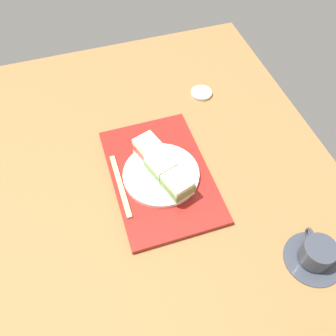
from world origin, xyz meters
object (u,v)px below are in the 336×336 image
chopsticks_pair (120,185)px  small_sauce_dish (201,93)px  coffee_cup (316,254)px  sandwich_middle (163,166)px  sandwich_far (178,185)px  sandwich_near (149,149)px  sandwich_plate (163,174)px

chopsticks_pair → small_sauce_dish: 45.08cm
chopsticks_pair → coffee_cup: coffee_cup is taller
sandwich_middle → sandwich_far: bearing=16.2°
sandwich_far → coffee_cup: sandwich_far is taller
sandwich_near → small_sauce_dish: sandwich_near is taller
sandwich_plate → sandwich_far: size_ratio=2.37×
small_sauce_dish → coffee_cup: bearing=4.4°
sandwich_far → coffee_cup: bearing=43.3°
coffee_cup → sandwich_far: bearing=-136.7°
sandwich_middle → small_sauce_dish: bearing=141.9°
chopsticks_pair → small_sauce_dish: chopsticks_pair is taller
sandwich_far → small_sauce_dish: 41.49cm
sandwich_near → chopsticks_pair: 12.70cm
sandwich_near → coffee_cup: size_ratio=0.61×
sandwich_near → sandwich_middle: size_ratio=0.97×
sandwich_plate → sandwich_far: sandwich_far is taller
sandwich_near → sandwich_middle: 7.08cm
sandwich_far → coffee_cup: 37.14cm
sandwich_middle → chopsticks_pair: sandwich_middle is taller
coffee_cup → small_sauce_dish: size_ratio=2.00×
sandwich_middle → coffee_cup: bearing=39.1°
sandwich_plate → small_sauce_dish: sandwich_plate is taller
sandwich_middle → small_sauce_dish: size_ratio=1.26×
sandwich_middle → chopsticks_pair: size_ratio=0.43×
coffee_cup → small_sauce_dish: 62.84cm
sandwich_plate → sandwich_far: (6.80, 1.97, 3.31)cm
sandwich_middle → sandwich_near: bearing=-163.8°
sandwich_plate → chopsticks_pair: bearing=-90.0°
small_sauce_dish → chopsticks_pair: bearing=-50.2°
sandwich_plate → sandwich_far: 7.81cm
chopsticks_pair → sandwich_near: bearing=124.1°
sandwich_near → chopsticks_pair: bearing=-55.9°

